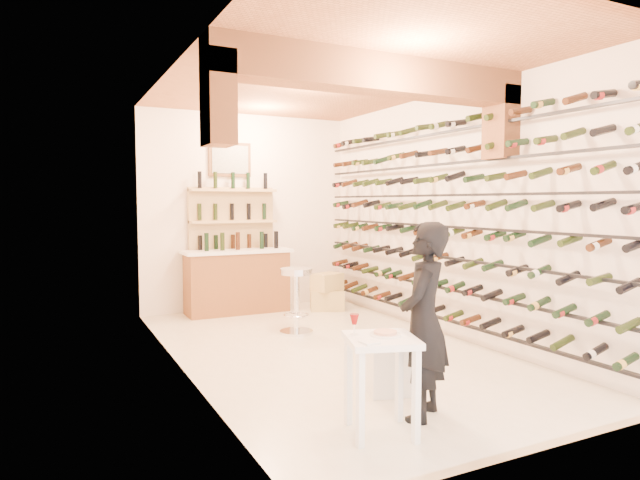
# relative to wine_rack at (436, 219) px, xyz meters

# --- Properties ---
(ground) EXTENTS (6.00, 6.00, 0.00)m
(ground) POSITION_rel_wine_rack_xyz_m (-1.53, 0.00, -1.55)
(ground) COLOR silver
(ground) RESTS_ON ground
(room_shell) EXTENTS (3.52, 6.02, 3.21)m
(room_shell) POSITION_rel_wine_rack_xyz_m (-1.53, -0.26, 0.70)
(room_shell) COLOR white
(room_shell) RESTS_ON ground
(wine_rack) EXTENTS (0.32, 5.70, 2.56)m
(wine_rack) POSITION_rel_wine_rack_xyz_m (0.00, 0.00, 0.00)
(wine_rack) COLOR black
(wine_rack) RESTS_ON ground
(back_counter) EXTENTS (1.70, 0.62, 1.29)m
(back_counter) POSITION_rel_wine_rack_xyz_m (-1.83, 2.65, -1.02)
(back_counter) COLOR brown
(back_counter) RESTS_ON ground
(back_shelving) EXTENTS (1.40, 0.31, 2.73)m
(back_shelving) POSITION_rel_wine_rack_xyz_m (-1.83, 2.89, -0.38)
(back_shelving) COLOR tan
(back_shelving) RESTS_ON ground
(tasting_table) EXTENTS (0.65, 0.65, 0.91)m
(tasting_table) POSITION_rel_wine_rack_xyz_m (-2.28, -2.24, -0.93)
(tasting_table) COLOR white
(tasting_table) RESTS_ON ground
(white_stool) EXTENTS (0.46, 0.46, 0.46)m
(white_stool) POSITION_rel_wine_rack_xyz_m (-1.73, -1.50, -1.32)
(white_stool) COLOR white
(white_stool) RESTS_ON ground
(person) EXTENTS (0.70, 0.67, 1.61)m
(person) POSITION_rel_wine_rack_xyz_m (-1.80, -2.12, -0.74)
(person) COLOR black
(person) RESTS_ON ground
(chrome_barstool) EXTENTS (0.45, 0.45, 0.88)m
(chrome_barstool) POSITION_rel_wine_rack_xyz_m (-1.55, 0.97, -1.04)
(chrome_barstool) COLOR silver
(chrome_barstool) RESTS_ON ground
(crate_lower) EXTENTS (0.64, 0.55, 0.32)m
(crate_lower) POSITION_rel_wine_rack_xyz_m (-0.45, 2.20, -1.39)
(crate_lower) COLOR tan
(crate_lower) RESTS_ON ground
(crate_upper) EXTENTS (0.56, 0.47, 0.28)m
(crate_upper) POSITION_rel_wine_rack_xyz_m (-0.45, 2.20, -1.09)
(crate_upper) COLOR tan
(crate_upper) RESTS_ON crate_lower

